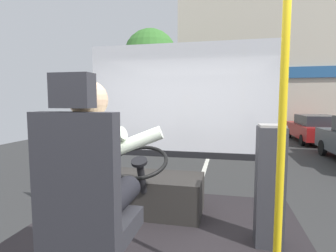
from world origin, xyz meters
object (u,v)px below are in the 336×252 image
Objects in this scene: driver_seat at (87,209)px; bus_driver at (95,168)px; parked_car_red at (315,128)px; parked_car_green at (293,120)px; fare_box at (270,186)px; steering_console at (151,192)px; handrail_pole at (283,115)px.

driver_seat reaches higher than bus_driver.
driver_seat is at bearing -90.00° from bus_driver.
driver_seat is at bearing -111.92° from parked_car_red.
parked_car_green is (5.00, 16.79, -0.82)m from bus_driver.
bus_driver is at bearing -106.58° from parked_car_green.
parked_car_red is (3.66, 11.00, -0.56)m from fare_box.
driver_seat reaches higher than fare_box.
fare_box is 16.43m from parked_car_green.
steering_console is at bearing -107.81° from parked_car_green.
handrail_pole is at bearing 4.43° from bus_driver.
fare_box is (1.15, 0.82, -0.29)m from bus_driver.
handrail_pole is 17.20m from parked_car_green.
fare_box reaches higher than parked_car_red.
handrail_pole is 0.54× the size of parked_car_green.
bus_driver is 12.79m from parked_car_red.
bus_driver reaches higher than steering_console.
handrail_pole reaches higher than bus_driver.
handrail_pole reaches higher than parked_car_red.
fare_box is at bearing 39.14° from driver_seat.
parked_car_green is at bearing 73.42° from bus_driver.
bus_driver is 0.37× the size of handrail_pole.
driver_seat is at bearing -90.00° from steering_console.
steering_console is 16.34m from parked_car_green.
bus_driver is 0.76× the size of steering_console.
steering_console is 0.49× the size of handrail_pole.
driver_seat is 17.63m from parked_car_green.
handrail_pole is at bearing -46.75° from steering_console.
steering_console is at bearing 90.00° from bus_driver.
fare_box is 11.61m from parked_car_red.
parked_car_green is at bearing 76.80° from handrail_pole.
fare_box is 0.26× the size of parked_car_red.
driver_seat is 1.23× the size of steering_console.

